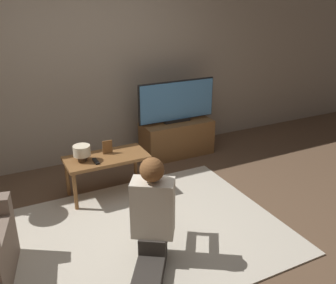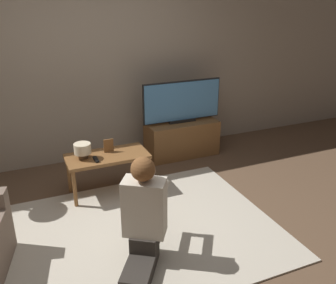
{
  "view_description": "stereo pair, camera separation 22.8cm",
  "coord_description": "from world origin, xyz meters",
  "px_view_note": "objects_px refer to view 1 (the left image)",
  "views": [
    {
      "loc": [
        -1.15,
        -2.72,
        2.12
      ],
      "look_at": [
        0.51,
        0.57,
        0.63
      ],
      "focal_mm": 40.0,
      "sensor_mm": 36.0,
      "label": 1
    },
    {
      "loc": [
        -0.94,
        -2.82,
        2.12
      ],
      "look_at": [
        0.51,
        0.57,
        0.63
      ],
      "focal_mm": 40.0,
      "sensor_mm": 36.0,
      "label": 2
    }
  ],
  "objects_px": {
    "tv": "(177,101)",
    "person_kneeling": "(153,214)",
    "coffee_table": "(107,161)",
    "table_lamp": "(82,152)"
  },
  "relations": [
    {
      "from": "person_kneeling",
      "to": "table_lamp",
      "type": "distance_m",
      "value": 1.29
    },
    {
      "from": "person_kneeling",
      "to": "table_lamp",
      "type": "height_order",
      "value": "person_kneeling"
    },
    {
      "from": "tv",
      "to": "person_kneeling",
      "type": "height_order",
      "value": "tv"
    },
    {
      "from": "coffee_table",
      "to": "table_lamp",
      "type": "bearing_deg",
      "value": 177.87
    },
    {
      "from": "coffee_table",
      "to": "person_kneeling",
      "type": "relative_size",
      "value": 0.95
    },
    {
      "from": "person_kneeling",
      "to": "tv",
      "type": "bearing_deg",
      "value": -89.95
    },
    {
      "from": "person_kneeling",
      "to": "table_lamp",
      "type": "xyz_separation_m",
      "value": [
        -0.23,
        1.27,
        0.09
      ]
    },
    {
      "from": "person_kneeling",
      "to": "table_lamp",
      "type": "bearing_deg",
      "value": -46.77
    },
    {
      "from": "tv",
      "to": "person_kneeling",
      "type": "distance_m",
      "value": 2.28
    },
    {
      "from": "person_kneeling",
      "to": "coffee_table",
      "type": "bearing_deg",
      "value": -58.23
    }
  ]
}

